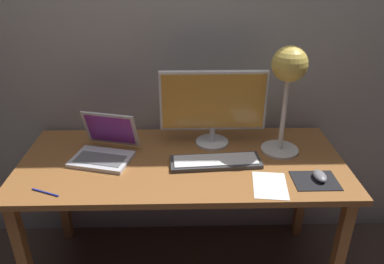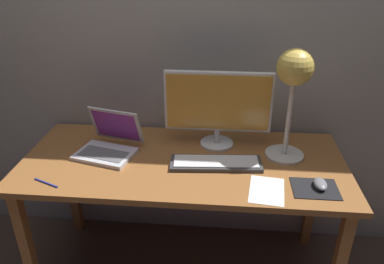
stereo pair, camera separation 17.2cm
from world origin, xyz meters
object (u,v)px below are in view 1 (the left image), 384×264
at_px(keyboard_main, 216,162).
at_px(mouse, 320,176).
at_px(laptop, 106,145).
at_px(monitor, 213,104).
at_px(desk_lamp, 288,75).
at_px(pen, 45,192).

distance_m(keyboard_main, mouse, 0.48).
bearing_deg(laptop, mouse, -13.73).
bearing_deg(monitor, keyboard_main, -89.28).
bearing_deg(mouse, desk_lamp, 113.95).
distance_m(mouse, pen, 1.21).
relative_size(desk_lamp, mouse, 5.69).
xyz_separation_m(keyboard_main, pen, (-0.75, -0.22, -0.01)).
height_order(keyboard_main, pen, keyboard_main).
relative_size(monitor, pen, 3.89).
bearing_deg(pen, monitor, 30.00).
bearing_deg(laptop, monitor, 11.57).
relative_size(mouse, pen, 0.69).
bearing_deg(keyboard_main, desk_lamp, 19.33).
distance_m(keyboard_main, laptop, 0.56).
bearing_deg(monitor, desk_lamp, -14.46).
xyz_separation_m(laptop, mouse, (1.01, -0.25, -0.04)).
bearing_deg(keyboard_main, pen, -163.40).
distance_m(desk_lamp, pen, 1.21).
bearing_deg(mouse, pen, -176.43).
height_order(laptop, pen, laptop).
bearing_deg(desk_lamp, monitor, 165.54).
relative_size(desk_lamp, pen, 3.90).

